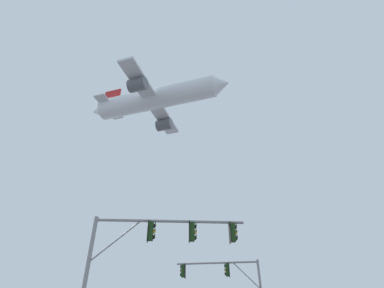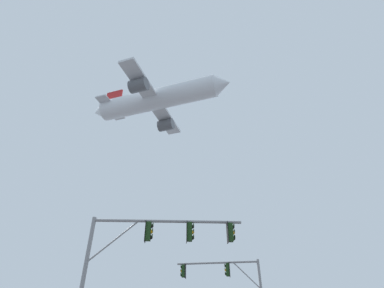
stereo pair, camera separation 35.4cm
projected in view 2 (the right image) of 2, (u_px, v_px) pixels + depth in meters
The scene contains 3 objects.
signal_pole_near at pixel (152, 245), 14.10m from camera, with size 7.55×1.15×6.15m.
signal_pole_far at pixel (229, 280), 21.49m from camera, with size 6.29×0.88×5.76m.
airplane at pixel (157, 99), 46.83m from camera, with size 23.89×18.45×6.55m.
Camera 2 is at (1.20, -6.82, 1.46)m, focal length 27.05 mm.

